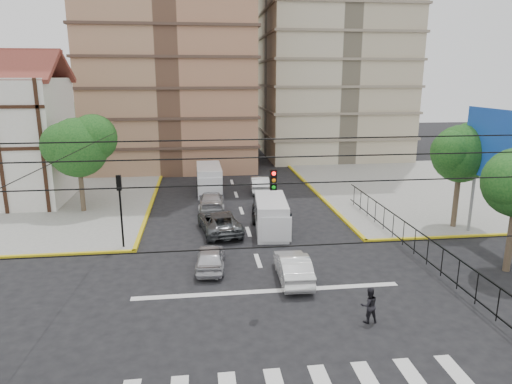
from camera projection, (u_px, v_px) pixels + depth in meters
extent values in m
plane|color=black|center=(272.00, 303.00, 20.90)|extent=(160.00, 160.00, 0.00)
cube|color=gray|center=(450.00, 187.00, 42.54)|extent=(26.00, 26.00, 0.15)
cube|color=silver|center=(268.00, 291.00, 22.05)|extent=(13.00, 0.40, 0.01)
cube|color=silver|center=(0.00, 142.00, 36.62)|extent=(10.00, 8.00, 10.00)
cube|color=maroon|center=(0.00, 66.00, 37.00)|extent=(10.80, 4.25, 2.65)
cylinder|color=slate|center=(512.00, 220.00, 25.97)|extent=(0.20, 0.20, 4.00)
cylinder|color=slate|center=(472.00, 202.00, 29.82)|extent=(0.20, 0.20, 4.00)
cube|color=silver|center=(499.00, 145.00, 26.92)|extent=(0.25, 6.00, 4.00)
cube|color=blue|center=(496.00, 145.00, 26.89)|extent=(0.08, 6.20, 4.20)
cylinder|color=#473828|center=(511.00, 233.00, 23.88)|extent=(0.36, 0.36, 4.20)
sphere|color=#124116|center=(510.00, 181.00, 22.79)|extent=(2.70, 2.70, 2.70)
cylinder|color=#473828|center=(456.00, 197.00, 30.70)|extent=(0.36, 0.36, 4.48)
sphere|color=#124116|center=(461.00, 154.00, 29.98)|extent=(3.80, 3.80, 3.80)
sphere|color=#124116|center=(473.00, 144.00, 30.25)|extent=(3.04, 3.04, 3.04)
sphere|color=#124116|center=(453.00, 152.00, 29.56)|extent=(2.85, 2.85, 2.85)
cylinder|color=#473828|center=(81.00, 186.00, 34.33)|extent=(0.36, 0.36, 4.20)
sphere|color=#124116|center=(78.00, 148.00, 33.62)|extent=(4.40, 4.40, 4.40)
sphere|color=#124116|center=(93.00, 138.00, 33.88)|extent=(3.52, 3.52, 3.52)
sphere|color=#124116|center=(64.00, 145.00, 33.17)|extent=(3.30, 3.30, 3.30)
cylinder|color=black|center=(122.00, 219.00, 27.00)|extent=(0.12, 0.12, 3.50)
cube|color=black|center=(119.00, 183.00, 26.46)|extent=(0.28, 0.22, 0.90)
sphere|color=#FF0C0C|center=(118.00, 178.00, 26.38)|extent=(0.17, 0.17, 0.17)
cube|color=black|center=(273.00, 180.00, 19.48)|extent=(0.28, 0.22, 0.90)
cylinder|color=black|center=(335.00, 244.00, 10.71)|extent=(18.00, 0.03, 0.03)
cube|color=silver|center=(271.00, 215.00, 30.29)|extent=(2.37, 5.06, 2.26)
cube|color=silver|center=(276.00, 227.00, 28.43)|extent=(1.96, 1.33, 1.57)
cube|color=black|center=(277.00, 220.00, 27.97)|extent=(1.82, 0.25, 0.88)
cylinder|color=black|center=(260.00, 235.00, 28.86)|extent=(0.25, 0.69, 0.69)
cylinder|color=black|center=(289.00, 234.00, 29.08)|extent=(0.25, 0.69, 0.69)
cylinder|color=black|center=(254.00, 220.00, 31.88)|extent=(0.25, 0.69, 0.69)
cylinder|color=black|center=(280.00, 219.00, 32.10)|extent=(0.25, 0.69, 0.69)
cube|color=silver|center=(209.00, 179.00, 40.70)|extent=(2.15, 5.27, 2.42)
cube|color=silver|center=(210.00, 186.00, 38.72)|extent=(2.01, 1.28, 1.68)
cube|color=black|center=(210.00, 181.00, 38.22)|extent=(1.94, 0.12, 0.95)
cylinder|color=black|center=(198.00, 193.00, 39.17)|extent=(0.25, 0.74, 0.74)
cylinder|color=black|center=(221.00, 192.00, 39.41)|extent=(0.25, 0.74, 0.74)
cylinder|color=black|center=(198.00, 184.00, 42.40)|extent=(0.25, 0.74, 0.74)
cylinder|color=black|center=(220.00, 184.00, 42.64)|extent=(0.25, 0.74, 0.74)
imported|color=silver|center=(210.00, 257.00, 24.53)|extent=(1.78, 3.90, 1.30)
imported|color=white|center=(293.00, 267.00, 23.12)|extent=(1.63, 4.33, 1.41)
imported|color=#505357|center=(219.00, 222.00, 30.26)|extent=(3.08, 5.46, 1.44)
imported|color=#B4B4B9|center=(211.00, 201.00, 35.51)|extent=(2.10, 4.87, 1.40)
imported|color=#29292C|center=(264.00, 201.00, 35.28)|extent=(2.38, 4.43, 1.43)
imported|color=white|center=(260.00, 184.00, 40.93)|extent=(1.82, 4.50, 1.45)
imported|color=black|center=(369.00, 305.00, 19.10)|extent=(0.80, 0.65, 1.56)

